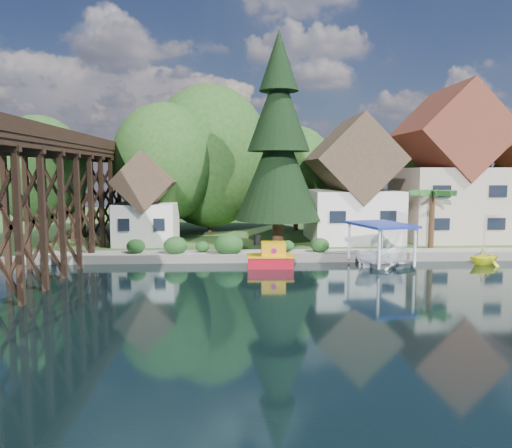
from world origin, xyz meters
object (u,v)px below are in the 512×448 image
object	(u,v)px
house_center	(448,174)
conifer	(279,144)
shed	(146,205)
trestle_bridge	(45,192)
house_left	(352,189)
boat_canopy	(380,248)
boat_white_a	(394,262)
boat_yellow	(485,255)
tugboat	(271,257)
palm_tree	(433,195)

from	to	relation	value
house_center	conifer	distance (m)	16.44
conifer	shed	bearing A→B (deg)	172.81
trestle_bridge	house_center	bearing A→B (deg)	19.49
house_left	boat_canopy	xyz separation A→B (m)	(-0.35, -10.11, -3.82)
house_center	boat_white_a	world-z (taller)	house_center
boat_yellow	conifer	bearing A→B (deg)	47.19
house_center	tugboat	size ratio (longest dim) A/B	4.23
shed	tugboat	xyz separation A→B (m)	(9.97, -8.39, -3.12)
house_center	tugboat	distance (m)	20.76
house_center	boat_yellow	bearing A→B (deg)	-98.77
shed	boat_yellow	bearing A→B (deg)	-17.64
boat_canopy	boat_white_a	bearing A→B (deg)	-13.36
boat_canopy	house_center	bearing A→B (deg)	48.62
boat_yellow	house_center	bearing A→B (deg)	-26.55
house_center	tugboat	world-z (taller)	house_center
palm_tree	tugboat	distance (m)	14.77
tugboat	palm_tree	bearing A→B (deg)	19.85
boat_white_a	boat_canopy	size ratio (longest dim) A/B	0.66
trestle_bridge	boat_yellow	xyz separation A→B (m)	(30.44, 1.24, -4.65)
shed	boat_white_a	distance (m)	20.82
conifer	palm_tree	xyz separation A→B (m)	(12.19, -2.17, -4.11)
trestle_bridge	conifer	size ratio (longest dim) A/B	2.52
conifer	boat_white_a	bearing A→B (deg)	-44.96
trestle_bridge	tugboat	distance (m)	15.70
shed	conifer	distance (m)	12.32
tugboat	boat_white_a	distance (m)	8.59
house_left	tugboat	size ratio (longest dim) A/B	3.35
palm_tree	boat_yellow	distance (m)	6.48
conifer	boat_white_a	distance (m)	13.55
conifer	trestle_bridge	bearing A→B (deg)	-153.83
house_left	boat_white_a	world-z (taller)	house_left
boat_white_a	boat_canopy	world-z (taller)	boat_canopy
house_left	conifer	xyz separation A→B (m)	(-6.88, -2.90, 3.81)
shed	house_left	bearing A→B (deg)	4.77
shed	boat_white_a	xyz separation A→B (m)	(18.54, -8.82, -3.46)
conifer	palm_tree	size ratio (longest dim) A/B	3.53
house_left	house_center	world-z (taller)	house_center
boat_canopy	boat_yellow	bearing A→B (deg)	3.78
boat_white_a	boat_canopy	bearing A→B (deg)	68.61
shed	tugboat	bearing A→B (deg)	-40.10
tugboat	boat_canopy	distance (m)	7.71
boat_white_a	tugboat	bearing A→B (deg)	79.15
house_left	boat_yellow	size ratio (longest dim) A/B	4.16
house_left	shed	size ratio (longest dim) A/B	1.40
trestle_bridge	shed	size ratio (longest dim) A/B	5.63
conifer	boat_canopy	world-z (taller)	conifer
trestle_bridge	palm_tree	xyz separation A→B (m)	(28.31, 5.75, -0.51)
conifer	tugboat	distance (m)	10.87
house_left	boat_yellow	bearing A→B (deg)	-52.18
shed	boat_yellow	distance (m)	26.88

